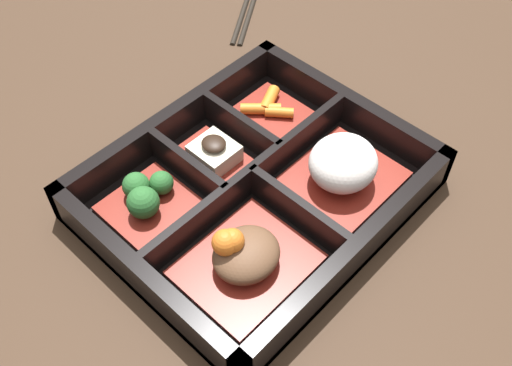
{
  "coord_description": "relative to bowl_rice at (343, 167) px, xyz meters",
  "views": [
    {
      "loc": [
        0.26,
        0.25,
        0.47
      ],
      "look_at": [
        0.0,
        0.0,
        0.03
      ],
      "focal_mm": 42.0,
      "sensor_mm": 36.0,
      "label": 1
    }
  ],
  "objects": [
    {
      "name": "bowl_rice",
      "position": [
        0.0,
        0.0,
        0.0
      ],
      "size": [
        0.11,
        0.09,
        0.05
      ],
      "color": "maroon",
      "rests_on": "bento_base"
    },
    {
      "name": "bowl_carrots",
      "position": [
        -0.02,
        -0.11,
        -0.02
      ],
      "size": [
        0.07,
        0.08,
        0.02
      ],
      "color": "maroon",
      "rests_on": "bento_base"
    },
    {
      "name": "bento_rim",
      "position": [
        0.07,
        -0.05,
        -0.01
      ],
      "size": [
        0.3,
        0.25,
        0.05
      ],
      "color": "black",
      "rests_on": "ground_plane"
    },
    {
      "name": "bowl_greens",
      "position": [
        0.15,
        -0.11,
        -0.01
      ],
      "size": [
        0.08,
        0.08,
        0.04
      ],
      "color": "maroon",
      "rests_on": "bento_base"
    },
    {
      "name": "ground_plane",
      "position": [
        0.07,
        -0.05,
        -0.03
      ],
      "size": [
        3.0,
        3.0,
        0.0
      ],
      "primitive_type": "plane",
      "color": "#382619"
    },
    {
      "name": "bowl_stew",
      "position": [
        0.13,
        -0.0,
        -0.01
      ],
      "size": [
        0.11,
        0.09,
        0.05
      ],
      "color": "maroon",
      "rests_on": "bento_base"
    },
    {
      "name": "bowl_tofu",
      "position": [
        0.06,
        -0.11,
        -0.01
      ],
      "size": [
        0.05,
        0.08,
        0.03
      ],
      "color": "maroon",
      "rests_on": "bento_base"
    },
    {
      "name": "bento_base",
      "position": [
        0.07,
        -0.05,
        -0.03
      ],
      "size": [
        0.3,
        0.25,
        0.01
      ],
      "color": "black",
      "rests_on": "ground_plane"
    }
  ]
}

